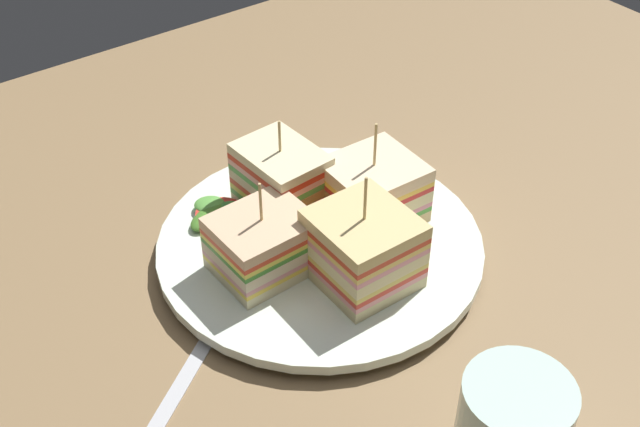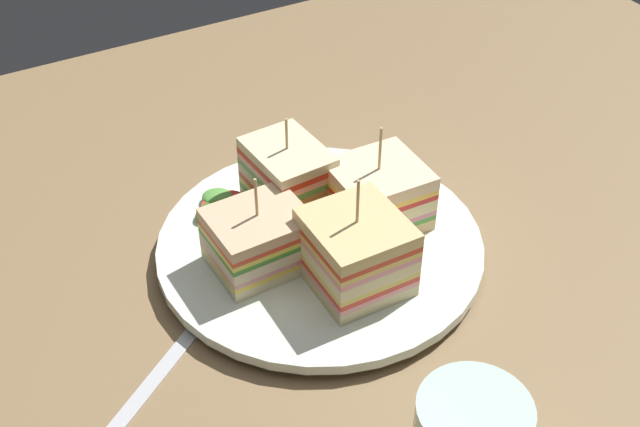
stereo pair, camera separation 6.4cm
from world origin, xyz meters
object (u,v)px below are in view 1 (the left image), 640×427
(sandwich_wedge_1, at_px, (262,243))
(sandwich_wedge_3, at_px, (372,191))
(chip_pile, at_px, (301,230))
(sandwich_wedge_2, at_px, (367,247))
(spoon, at_px, (207,337))
(sandwich_wedge_0, at_px, (279,181))
(plate, at_px, (320,246))

(sandwich_wedge_1, xyz_separation_m, sandwich_wedge_3, (0.11, -0.00, 0.00))
(sandwich_wedge_1, distance_m, chip_pile, 0.05)
(sandwich_wedge_2, distance_m, spoon, 0.14)
(sandwich_wedge_2, relative_size, sandwich_wedge_3, 1.05)
(sandwich_wedge_0, distance_m, spoon, 0.16)
(chip_pile, bearing_deg, spoon, -162.84)
(sandwich_wedge_3, relative_size, spoon, 0.71)
(sandwich_wedge_3, height_order, chip_pile, sandwich_wedge_3)
(plate, xyz_separation_m, sandwich_wedge_1, (-0.06, 0.00, 0.03))
(sandwich_wedge_2, bearing_deg, plate, 4.89)
(chip_pile, bearing_deg, sandwich_wedge_0, 77.40)
(plate, relative_size, sandwich_wedge_1, 3.22)
(sandwich_wedge_0, xyz_separation_m, sandwich_wedge_1, (-0.05, -0.05, -0.01))
(plate, bearing_deg, sandwich_wedge_2, -85.93)
(sandwich_wedge_1, height_order, chip_pile, sandwich_wedge_1)
(spoon, bearing_deg, sandwich_wedge_3, -26.15)
(sandwich_wedge_2, height_order, chip_pile, sandwich_wedge_2)
(sandwich_wedge_1, bearing_deg, plate, -3.62)
(sandwich_wedge_1, relative_size, chip_pile, 1.16)
(plate, bearing_deg, sandwich_wedge_3, 0.82)
(plate, height_order, sandwich_wedge_0, sandwich_wedge_0)
(plate, relative_size, sandwich_wedge_3, 2.90)
(sandwich_wedge_1, relative_size, sandwich_wedge_3, 0.90)
(plate, xyz_separation_m, sandwich_wedge_0, (-0.00, 0.06, 0.04))
(sandwich_wedge_2, relative_size, chip_pile, 1.36)
(sandwich_wedge_1, distance_m, sandwich_wedge_3, 0.11)
(sandwich_wedge_1, bearing_deg, sandwich_wedge_2, -45.49)
(sandwich_wedge_0, relative_size, spoon, 0.67)
(sandwich_wedge_0, distance_m, chip_pile, 0.05)
(sandwich_wedge_0, bearing_deg, sandwich_wedge_3, 43.21)
(sandwich_wedge_3, bearing_deg, plate, 3.06)
(sandwich_wedge_3, bearing_deg, sandwich_wedge_0, -41.06)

